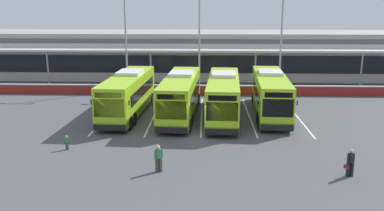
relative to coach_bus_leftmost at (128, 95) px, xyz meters
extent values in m
plane|color=#4C4C51|center=(6.53, -6.09, -1.79)|extent=(200.00, 200.00, 0.00)
cube|color=silver|center=(6.53, 20.91, 0.96)|extent=(70.00, 10.00, 5.50)
cube|color=#19232D|center=(6.53, 15.89, 0.51)|extent=(66.00, 0.08, 2.20)
cube|color=#4C4C51|center=(6.53, 15.88, 3.36)|extent=(68.00, 0.08, 0.60)
cube|color=beige|center=(6.53, 14.41, 2.41)|extent=(67.00, 3.00, 0.24)
cube|color=gray|center=(6.53, 20.91, 3.96)|extent=(70.00, 10.00, 0.50)
cylinder|color=#999999|center=(-12.07, 13.21, 0.31)|extent=(0.20, 0.20, 4.20)
cylinder|color=#999999|center=(0.33, 13.21, 0.31)|extent=(0.20, 0.20, 4.20)
cylinder|color=#999999|center=(12.73, 13.21, 0.31)|extent=(0.20, 0.20, 4.20)
cylinder|color=#999999|center=(25.13, 13.21, 0.31)|extent=(0.20, 0.20, 4.20)
cube|color=maroon|center=(6.53, 8.41, -1.29)|extent=(60.00, 0.36, 1.00)
cube|color=#B2B2B2|center=(6.53, 8.41, -0.74)|extent=(60.00, 0.40, 0.10)
cube|color=#9ED11E|center=(0.00, -0.04, 0.12)|extent=(3.23, 12.13, 3.19)
cube|color=#598419|center=(0.00, -0.04, -1.19)|extent=(3.25, 12.15, 0.56)
cube|color=black|center=(0.02, 0.36, 0.36)|extent=(3.12, 9.73, 0.96)
cube|color=black|center=(-0.34, -5.98, 0.26)|extent=(2.31, 0.23, 1.40)
cube|color=black|center=(-0.34, -5.99, 1.26)|extent=(2.05, 0.20, 0.40)
cube|color=silver|center=(0.05, 0.96, 1.85)|extent=(2.21, 2.91, 0.28)
cube|color=black|center=(-0.35, -6.09, -1.24)|extent=(2.46, 0.30, 0.44)
cube|color=black|center=(1.13, -5.71, 0.61)|extent=(0.09, 0.12, 0.36)
cube|color=black|center=(-1.77, -5.55, 0.61)|extent=(0.09, 0.12, 0.36)
cylinder|color=black|center=(1.45, 4.49, -1.27)|extent=(0.38, 1.06, 1.04)
cylinder|color=black|center=(-0.93, 4.62, -1.27)|extent=(0.38, 1.06, 1.04)
cylinder|color=black|center=(1.01, -3.30, -1.27)|extent=(0.38, 1.06, 1.04)
cylinder|color=black|center=(-1.38, -3.17, -1.27)|extent=(0.38, 1.06, 1.04)
cylinder|color=black|center=(0.93, -4.70, -1.27)|extent=(0.38, 1.06, 1.04)
cylinder|color=black|center=(-1.46, -4.56, -1.27)|extent=(0.38, 1.06, 1.04)
cube|color=#9ED11E|center=(4.67, -0.50, 0.12)|extent=(3.23, 12.13, 3.19)
cube|color=#598419|center=(4.67, -0.50, -1.19)|extent=(3.25, 12.15, 0.56)
cube|color=black|center=(4.70, -0.10, 0.36)|extent=(3.12, 9.73, 0.96)
cube|color=black|center=(4.34, -6.44, 0.26)|extent=(2.31, 0.23, 1.40)
cube|color=black|center=(4.34, -6.45, 1.26)|extent=(2.05, 0.20, 0.40)
cube|color=silver|center=(4.73, 0.50, 1.85)|extent=(2.21, 2.91, 0.28)
cube|color=black|center=(4.33, -6.55, -1.24)|extent=(2.46, 0.30, 0.44)
cube|color=black|center=(5.81, -6.18, 0.61)|extent=(0.09, 0.12, 0.36)
cube|color=black|center=(2.90, -6.01, 0.61)|extent=(0.09, 0.12, 0.36)
cylinder|color=black|center=(6.13, 4.02, -1.27)|extent=(0.38, 1.06, 1.04)
cylinder|color=black|center=(3.74, 4.16, -1.27)|extent=(0.38, 1.06, 1.04)
cylinder|color=black|center=(5.69, -3.76, -1.27)|extent=(0.38, 1.06, 1.04)
cylinder|color=black|center=(3.30, -3.63, -1.27)|extent=(0.38, 1.06, 1.04)
cylinder|color=black|center=(5.61, -5.16, -1.27)|extent=(0.38, 1.06, 1.04)
cylinder|color=black|center=(3.22, -5.03, -1.27)|extent=(0.38, 1.06, 1.04)
cube|color=#9ED11E|center=(8.40, -0.81, 0.12)|extent=(3.23, 12.13, 3.19)
cube|color=#598419|center=(8.40, -0.81, -1.19)|extent=(3.25, 12.15, 0.56)
cube|color=black|center=(8.43, -0.41, 0.36)|extent=(3.12, 9.73, 0.96)
cube|color=black|center=(8.07, -6.75, 0.26)|extent=(2.31, 0.23, 1.40)
cube|color=black|center=(8.07, -6.76, 1.26)|extent=(2.05, 0.20, 0.40)
cube|color=silver|center=(8.46, 0.19, 1.85)|extent=(2.21, 2.91, 0.28)
cube|color=black|center=(8.06, -6.86, -1.24)|extent=(2.46, 0.30, 0.44)
cube|color=black|center=(9.54, -6.48, 0.61)|extent=(0.09, 0.12, 0.36)
cube|color=black|center=(6.63, -6.32, 0.61)|extent=(0.09, 0.12, 0.36)
cylinder|color=black|center=(9.86, 3.72, -1.27)|extent=(0.38, 1.06, 1.04)
cylinder|color=black|center=(7.47, 3.85, -1.27)|extent=(0.38, 1.06, 1.04)
cylinder|color=black|center=(9.42, -4.07, -1.27)|extent=(0.38, 1.06, 1.04)
cylinder|color=black|center=(7.03, -3.94, -1.27)|extent=(0.38, 1.06, 1.04)
cylinder|color=black|center=(9.34, -5.47, -1.27)|extent=(0.38, 1.06, 1.04)
cylinder|color=black|center=(6.95, -5.33, -1.27)|extent=(0.38, 1.06, 1.04)
cube|color=#9ED11E|center=(12.61, 0.39, 0.12)|extent=(3.23, 12.13, 3.19)
cube|color=#598419|center=(12.61, 0.39, -1.19)|extent=(3.25, 12.15, 0.56)
cube|color=black|center=(12.63, 0.79, 0.36)|extent=(3.12, 9.73, 0.96)
cube|color=black|center=(12.27, -5.55, 0.26)|extent=(2.31, 0.23, 1.40)
cube|color=black|center=(12.27, -5.56, 1.26)|extent=(2.05, 0.20, 0.40)
cube|color=silver|center=(12.66, 1.39, 1.85)|extent=(2.21, 2.91, 0.28)
cube|color=black|center=(12.26, -5.66, -1.24)|extent=(2.46, 0.30, 0.44)
cube|color=black|center=(13.74, -5.29, 0.61)|extent=(0.09, 0.12, 0.36)
cube|color=black|center=(10.84, -5.12, 0.61)|extent=(0.09, 0.12, 0.36)
cylinder|color=black|center=(14.06, 4.91, -1.27)|extent=(0.38, 1.06, 1.04)
cylinder|color=black|center=(11.67, 5.05, -1.27)|extent=(0.38, 1.06, 1.04)
cylinder|color=black|center=(13.62, -2.88, -1.27)|extent=(0.38, 1.06, 1.04)
cylinder|color=black|center=(11.23, -2.74, -1.27)|extent=(0.38, 1.06, 1.04)
cylinder|color=black|center=(13.54, -4.27, -1.27)|extent=(0.38, 1.06, 1.04)
cylinder|color=black|center=(11.15, -4.14, -1.27)|extent=(0.38, 1.06, 1.04)
cube|color=silver|center=(-1.87, -0.09, -1.78)|extent=(0.14, 13.00, 0.01)
cube|color=silver|center=(2.33, -0.09, -1.78)|extent=(0.14, 13.00, 0.01)
cube|color=silver|center=(6.53, -0.09, -1.78)|extent=(0.14, 13.00, 0.01)
cube|color=silver|center=(10.73, -0.09, -1.78)|extent=(0.14, 13.00, 0.01)
cube|color=silver|center=(14.93, -0.09, -1.78)|extent=(0.14, 13.00, 0.01)
cube|color=black|center=(15.03, -13.39, -1.37)|extent=(0.21, 0.23, 0.84)
cube|color=black|center=(15.23, -13.41, -1.37)|extent=(0.21, 0.23, 0.84)
cube|color=black|center=(15.13, -13.40, -0.67)|extent=(0.40, 0.36, 0.56)
cube|color=black|center=(14.94, -13.51, -0.69)|extent=(0.13, 0.13, 0.54)
cube|color=black|center=(15.32, -13.28, -0.69)|extent=(0.13, 0.13, 0.54)
sphere|color=tan|center=(15.13, -13.40, -0.28)|extent=(0.22, 0.22, 0.22)
cube|color=maroon|center=(14.87, -13.53, -1.16)|extent=(0.25, 0.30, 0.22)
cylinder|color=maroon|center=(14.87, -13.53, -0.98)|extent=(0.02, 0.02, 0.16)
cube|color=#4C4238|center=(4.04, -13.08, -1.37)|extent=(0.22, 0.23, 0.84)
cube|color=#4C4238|center=(4.24, -13.08, -1.37)|extent=(0.22, 0.23, 0.84)
cube|color=#387F4C|center=(4.14, -13.08, -0.67)|extent=(0.40, 0.38, 0.56)
cube|color=#387F4C|center=(3.96, -13.21, -0.69)|extent=(0.13, 0.13, 0.54)
cube|color=#387F4C|center=(4.31, -12.94, -0.69)|extent=(0.13, 0.13, 0.54)
sphere|color=#DBB293|center=(4.14, -13.08, -0.28)|extent=(0.22, 0.22, 0.22)
cube|color=#4C4238|center=(-2.55, -9.45, -1.53)|extent=(0.12, 0.14, 0.52)
cube|color=#4C4238|center=(-2.43, -9.48, -1.53)|extent=(0.12, 0.14, 0.52)
cube|color=#387F4C|center=(-2.49, -9.47, -1.09)|extent=(0.25, 0.21, 0.35)
cube|color=#387F4C|center=(-2.62, -9.52, -1.11)|extent=(0.08, 0.08, 0.33)
cube|color=#387F4C|center=(-2.37, -9.41, -1.11)|extent=(0.08, 0.08, 0.33)
sphere|color=tan|center=(-2.49, -9.47, -0.85)|extent=(0.14, 0.14, 0.14)
cylinder|color=#9E9EA3|center=(-2.09, 10.93, 3.71)|extent=(0.20, 0.20, 11.00)
cylinder|color=#9E9EA3|center=(6.14, 10.86, 3.71)|extent=(0.20, 0.20, 11.00)
cylinder|color=#9E9EA3|center=(15.08, 10.25, 3.71)|extent=(0.20, 0.20, 11.00)
camera|label=1|loc=(6.83, -36.02, 7.81)|focal=39.16mm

